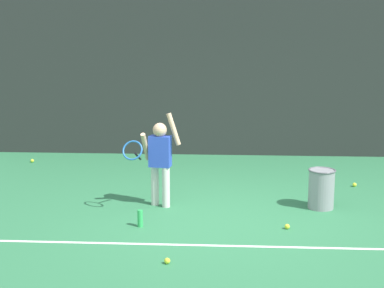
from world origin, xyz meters
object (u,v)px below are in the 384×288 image
Objects in this scene: tennis_ball_0 at (32,161)px; tennis_ball_3 at (354,185)px; ball_hopper at (321,188)px; tennis_player at (159,157)px; water_bottle at (140,218)px; tennis_ball_4 at (167,261)px; tennis_ball_2 at (287,227)px.

tennis_ball_3 is at bearing -13.64° from tennis_ball_0.
ball_hopper reaches higher than tennis_ball_3.
tennis_ball_3 is (3.03, 1.22, -0.69)m from tennis_player.
tennis_ball_0 is 5.98m from tennis_ball_3.
water_bottle is 3.81m from tennis_ball_3.
tennis_player reaches higher than tennis_ball_3.
tennis_ball_3 is at bearing 50.25° from tennis_ball_4.
ball_hopper is 5.70m from tennis_ball_0.
ball_hopper is at bearing -122.16° from tennis_ball_3.
tennis_ball_0 is at bearing 142.20° from tennis_ball_2.
tennis_ball_2 is at bearing -121.98° from ball_hopper.
tennis_player is 20.46× the size of tennis_ball_2.
tennis_ball_2 is at bearing -122.08° from tennis_ball_3.
tennis_player is 2.40× the size of ball_hopper.
tennis_ball_0 is at bearing 123.62° from tennis_ball_4.
tennis_ball_2 is (1.87, 0.02, -0.08)m from water_bottle.
tennis_ball_0 is (-2.78, 2.63, -0.69)m from tennis_player.
tennis_ball_4 is at bearing -71.56° from tennis_player.
tennis_ball_4 is at bearing -140.09° from tennis_ball_2.
tennis_ball_4 is (0.32, -2.03, -0.69)m from tennis_player.
ball_hopper is 2.55× the size of water_bottle.
tennis_ball_4 is (-2.71, -3.26, 0.00)m from tennis_ball_3.
ball_hopper reaches higher than tennis_ball_2.
water_bottle is at bearing -89.91° from tennis_player.
tennis_ball_2 is at bearing -17.07° from tennis_player.
tennis_ball_2 is (-0.57, -0.91, -0.26)m from ball_hopper.
tennis_ball_0 is at bearing 153.00° from ball_hopper.
ball_hopper is 2.88m from tennis_ball_4.
tennis_ball_3 is (1.31, 2.08, 0.00)m from tennis_ball_2.
tennis_player is 20.46× the size of tennis_ball_3.
tennis_ball_0 and tennis_ball_3 have the same top height.
tennis_ball_0 is 5.60m from tennis_ball_4.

